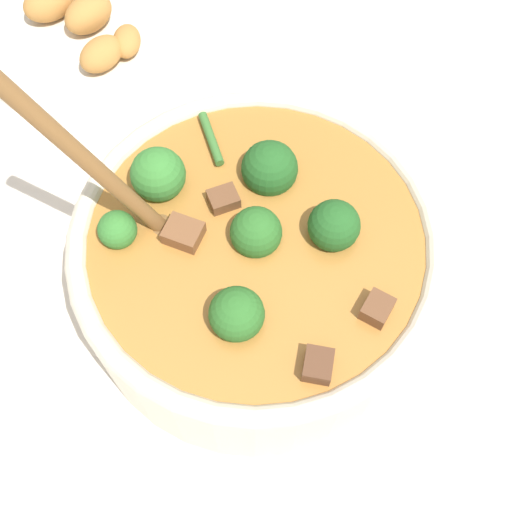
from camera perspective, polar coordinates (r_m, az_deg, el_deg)
name	(u,v)px	position (r m, az deg, el deg)	size (l,w,h in m)	color
ground_plane	(256,290)	(0.55, 0.00, -3.08)	(4.00, 4.00, 0.00)	silver
stew_bowl	(255,259)	(0.50, -0.08, -0.28)	(0.28, 0.28, 0.24)	beige
food_plate	(89,28)	(0.74, -14.60, 19.00)	(0.25, 0.25, 0.05)	silver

